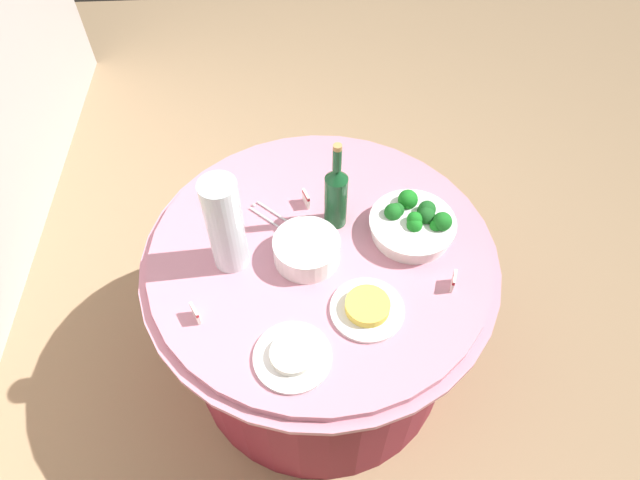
# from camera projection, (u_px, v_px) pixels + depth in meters

# --- Properties ---
(ground_plane) EXTENTS (6.00, 6.00, 0.00)m
(ground_plane) POSITION_uv_depth(u_px,v_px,m) (320.00, 355.00, 2.36)
(ground_plane) COLOR #9E7F5B
(buffet_table) EXTENTS (1.16, 1.16, 0.74)m
(buffet_table) POSITION_uv_depth(u_px,v_px,m) (320.00, 309.00, 2.06)
(buffet_table) COLOR maroon
(buffet_table) RESTS_ON ground_plane
(broccoli_bowl) EXTENTS (0.28, 0.28, 0.11)m
(broccoli_bowl) POSITION_uv_depth(u_px,v_px,m) (413.00, 223.00, 1.79)
(broccoli_bowl) COLOR white
(broccoli_bowl) RESTS_ON buffet_table
(plate_stack) EXTENTS (0.21, 0.21, 0.08)m
(plate_stack) POSITION_uv_depth(u_px,v_px,m) (307.00, 250.00, 1.73)
(plate_stack) COLOR white
(plate_stack) RESTS_ON buffet_table
(wine_bottle) EXTENTS (0.07, 0.07, 0.34)m
(wine_bottle) POSITION_uv_depth(u_px,v_px,m) (336.00, 195.00, 1.75)
(wine_bottle) COLOR #154924
(wine_bottle) RESTS_ON buffet_table
(decorative_fruit_vase) EXTENTS (0.11, 0.11, 0.34)m
(decorative_fruit_vase) POSITION_uv_depth(u_px,v_px,m) (225.00, 227.00, 1.63)
(decorative_fruit_vase) COLOR silver
(decorative_fruit_vase) RESTS_ON buffet_table
(serving_tongs) EXTENTS (0.14, 0.15, 0.01)m
(serving_tongs) POSITION_uv_depth(u_px,v_px,m) (270.00, 215.00, 1.86)
(serving_tongs) COLOR silver
(serving_tongs) RESTS_ON buffet_table
(food_plate_rice) EXTENTS (0.22, 0.22, 0.03)m
(food_plate_rice) POSITION_uv_depth(u_px,v_px,m) (292.00, 356.00, 1.53)
(food_plate_rice) COLOR white
(food_plate_rice) RESTS_ON buffet_table
(food_plate_fried_egg) EXTENTS (0.22, 0.22, 0.04)m
(food_plate_fried_egg) POSITION_uv_depth(u_px,v_px,m) (367.00, 308.00, 1.62)
(food_plate_fried_egg) COLOR white
(food_plate_fried_egg) RESTS_ON buffet_table
(label_placard_front) EXTENTS (0.05, 0.02, 0.05)m
(label_placard_front) POSITION_uv_depth(u_px,v_px,m) (306.00, 198.00, 1.87)
(label_placard_front) COLOR white
(label_placard_front) RESTS_ON buffet_table
(label_placard_mid) EXTENTS (0.05, 0.02, 0.05)m
(label_placard_mid) POSITION_uv_depth(u_px,v_px,m) (454.00, 280.00, 1.66)
(label_placard_mid) COLOR white
(label_placard_mid) RESTS_ON buffet_table
(label_placard_rear) EXTENTS (0.05, 0.03, 0.05)m
(label_placard_rear) POSITION_uv_depth(u_px,v_px,m) (195.00, 313.00, 1.60)
(label_placard_rear) COLOR white
(label_placard_rear) RESTS_ON buffet_table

